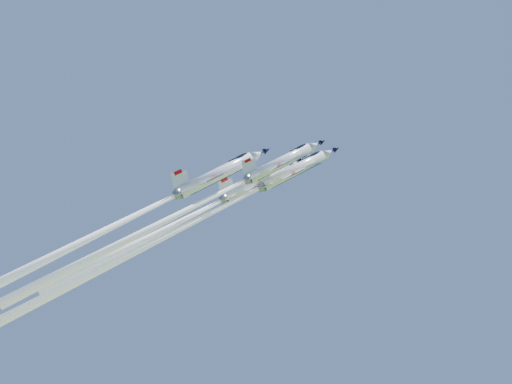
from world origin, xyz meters
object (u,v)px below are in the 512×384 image
at_px(jet_slot, 111,227).
at_px(jet_lead, 175,231).
at_px(jet_right, 182,213).
at_px(jet_left, 187,218).

bearing_deg(jet_slot, jet_lead, 86.86).
relative_size(jet_lead, jet_slot, 1.10).
bearing_deg(jet_right, jet_slot, -119.72).
distance_m(jet_left, jet_slot, 15.00).
distance_m(jet_right, jet_slot, 12.57).
xyz_separation_m(jet_left, jet_right, (5.90, -11.45, -2.24)).
distance_m(jet_lead, jet_right, 5.91).
distance_m(jet_left, jet_right, 13.08).
height_order(jet_lead, jet_slot, jet_lead).
distance_m(jet_lead, jet_left, 8.56).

